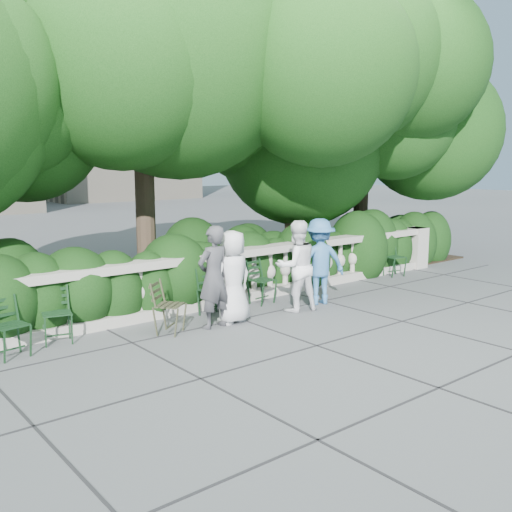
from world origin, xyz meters
TOP-DOWN VIEW (x-y plane):
  - ground at (0.00, 0.00)m, footprint 90.00×90.00m
  - balustrade at (0.00, 1.80)m, footprint 12.00×0.44m
  - shrub_hedge at (0.00, 3.00)m, footprint 15.00×2.60m
  - tree_canopy at (0.69, 3.19)m, footprint 15.04×6.52m
  - chair_a at (-3.37, 1.34)m, footprint 0.55×0.57m
  - chair_b at (-4.02, 1.11)m, footprint 0.52×0.55m
  - chair_c at (-0.72, 1.14)m, footprint 0.45×0.49m
  - chair_d at (-0.59, 1.24)m, footprint 0.56×0.59m
  - chair_e at (0.49, 1.26)m, footprint 0.51×0.55m
  - chair_f at (4.46, 1.31)m, footprint 0.52×0.55m
  - chair_weathered at (-1.73, 0.74)m, footprint 0.64×0.65m
  - person_businessman at (-0.71, 0.73)m, footprint 0.79×0.56m
  - person_woman_grey at (-1.11, 0.70)m, footprint 0.63×0.45m
  - person_casual_man at (0.62, 0.64)m, footprint 0.91×0.78m
  - person_older_blue at (1.30, 0.74)m, footprint 1.17×0.91m

SIDE VIEW (x-z plane):
  - ground at x=0.00m, z-range 0.00..0.00m
  - shrub_hedge at x=0.00m, z-range -0.85..0.85m
  - chair_a at x=-3.37m, z-range -0.42..0.42m
  - chair_b at x=-4.02m, z-range -0.42..0.42m
  - chair_c at x=-0.72m, z-range -0.42..0.42m
  - chair_d at x=-0.59m, z-range -0.42..0.42m
  - chair_e at x=0.49m, z-range -0.42..0.42m
  - chair_f at x=4.46m, z-range -0.42..0.42m
  - chair_weathered at x=-1.73m, z-range -0.42..0.42m
  - balustrade at x=0.00m, z-range -0.01..0.99m
  - person_businessman at x=-0.71m, z-range 0.00..1.53m
  - person_older_blue at x=1.30m, z-range 0.00..1.59m
  - person_casual_man at x=0.62m, z-range 0.00..1.61m
  - person_woman_grey at x=-1.11m, z-range 0.00..1.64m
  - tree_canopy at x=0.69m, z-range 0.57..7.35m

